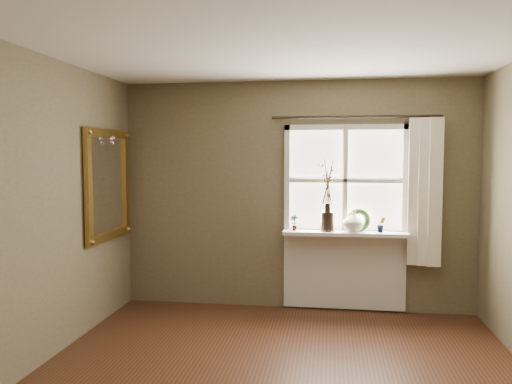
{
  "coord_description": "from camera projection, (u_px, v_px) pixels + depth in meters",
  "views": [
    {
      "loc": [
        0.38,
        -3.42,
        1.75
      ],
      "look_at": [
        -0.36,
        1.55,
        1.39
      ],
      "focal_mm": 35.0,
      "sensor_mm": 36.0,
      "label": 1
    }
  ],
  "objects": [
    {
      "name": "potted_plant_left",
      "position": [
        294.0,
        222.0,
        5.58
      ],
      "size": [
        0.11,
        0.09,
        0.18
      ],
      "primitive_type": "imported",
      "rotation": [
        0.0,
        0.0,
        -0.28
      ],
      "color": "#304920",
      "rests_on": "window_sill"
    },
    {
      "name": "curtain_rod",
      "position": [
        355.0,
        117.0,
        5.45
      ],
      "size": [
        1.84,
        0.03,
        0.03
      ],
      "primitive_type": "cylinder",
      "rotation": [
        0.0,
        1.57,
        0.0
      ],
      "color": "black",
      "rests_on": "wall_back"
    },
    {
      "name": "potted_plant_right",
      "position": [
        381.0,
        224.0,
        5.44
      ],
      "size": [
        0.1,
        0.09,
        0.17
      ],
      "primitive_type": "imported",
      "rotation": [
        0.0,
        0.0,
        0.16
      ],
      "color": "#304920",
      "rests_on": "window_sill"
    },
    {
      "name": "window_frame",
      "position": [
        345.0,
        180.0,
        5.57
      ],
      "size": [
        1.36,
        0.06,
        1.24
      ],
      "color": "silver",
      "rests_on": "wall_back"
    },
    {
      "name": "window_apron",
      "position": [
        344.0,
        270.0,
        5.65
      ],
      "size": [
        1.36,
        0.04,
        0.88
      ],
      "primitive_type": "cube",
      "color": "silver",
      "rests_on": "ground"
    },
    {
      "name": "wreath",
      "position": [
        359.0,
        223.0,
        5.51
      ],
      "size": [
        0.27,
        0.16,
        0.26
      ],
      "primitive_type": "torus",
      "rotation": [
        1.36,
        0.0,
        0.18
      ],
      "color": "#304920",
      "rests_on": "window_sill"
    },
    {
      "name": "wall_front",
      "position": [
        168.0,
        345.0,
        1.2
      ],
      "size": [
        4.0,
        0.1,
        2.6
      ],
      "primitive_type": "cube",
      "color": "brown",
      "rests_on": "ground"
    },
    {
      "name": "curtain",
      "position": [
        424.0,
        192.0,
        5.36
      ],
      "size": [
        0.36,
        0.12,
        1.59
      ],
      "primitive_type": "cube",
      "color": "white",
      "rests_on": "wall_back"
    },
    {
      "name": "cream_vase",
      "position": [
        353.0,
        221.0,
        5.48
      ],
      "size": [
        0.25,
        0.25,
        0.24
      ],
      "primitive_type": "imported",
      "rotation": [
        0.0,
        0.0,
        -0.11
      ],
      "color": "silver",
      "rests_on": "window_sill"
    },
    {
      "name": "window_sill",
      "position": [
        345.0,
        233.0,
        5.51
      ],
      "size": [
        1.36,
        0.26,
        0.04
      ],
      "primitive_type": "cube",
      "color": "silver",
      "rests_on": "wall_back"
    },
    {
      "name": "wall_back",
      "position": [
        296.0,
        195.0,
        5.73
      ],
      "size": [
        4.0,
        0.1,
        2.6
      ],
      "primitive_type": "cube",
      "color": "brown",
      "rests_on": "ground"
    },
    {
      "name": "dark_jug",
      "position": [
        327.0,
        222.0,
        5.52
      ],
      "size": [
        0.17,
        0.17,
        0.21
      ],
      "primitive_type": "cylinder",
      "rotation": [
        0.0,
        0.0,
        -0.18
      ],
      "color": "black",
      "rests_on": "window_sill"
    },
    {
      "name": "wall_left",
      "position": [
        5.0,
        216.0,
        3.77
      ],
      "size": [
        0.1,
        4.5,
        2.6
      ],
      "primitive_type": "cube",
      "color": "brown",
      "rests_on": "ground"
    },
    {
      "name": "gilt_mirror",
      "position": [
        108.0,
        184.0,
        5.32
      ],
      "size": [
        0.1,
        0.99,
        1.18
      ],
      "color": "white",
      "rests_on": "wall_left"
    },
    {
      "name": "ceiling",
      "position": [
        275.0,
        31.0,
        3.37
      ],
      "size": [
        4.5,
        4.5,
        0.0
      ],
      "primitive_type": "plane",
      "color": "silver",
      "rests_on": "ground"
    }
  ]
}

